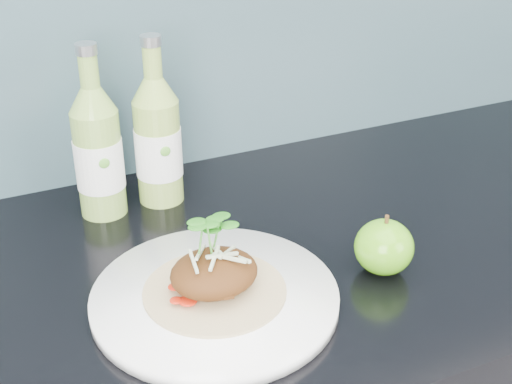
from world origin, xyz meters
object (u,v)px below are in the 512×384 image
green_apple (384,247)px  cider_bottle_right (158,141)px  dinner_plate (215,298)px  cider_bottle_left (98,152)px

green_apple → cider_bottle_right: cider_bottle_right is taller
green_apple → dinner_plate: bearing=173.6°
cider_bottle_right → cider_bottle_left: bearing=176.9°
cider_bottle_left → cider_bottle_right: size_ratio=1.00×
dinner_plate → cider_bottle_right: size_ratio=1.28×
cider_bottle_right → green_apple: bearing=-61.0°
dinner_plate → cider_bottle_right: (0.02, 0.27, 0.09)m
dinner_plate → green_apple: green_apple is taller
dinner_plate → cider_bottle_left: size_ratio=1.28×
green_apple → cider_bottle_left: 0.41m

